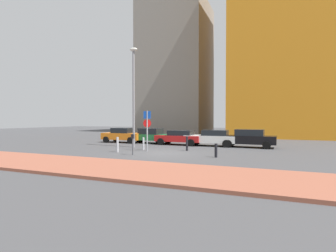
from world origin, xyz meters
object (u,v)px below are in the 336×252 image
parked_car_orange (123,135)px  parked_car_black (249,138)px  parked_car_green (150,135)px  traffic_bollard_far (117,145)px  parking_sign_post (147,126)px  traffic_bollard_mid (143,144)px  traffic_bollard_near (216,150)px  parked_car_white (211,138)px  street_lamp (134,90)px  parked_car_red (180,137)px  parking_meter (133,142)px  traffic_bollard_edge (187,144)px

parked_car_orange → parked_car_black: size_ratio=0.93×
parked_car_green → traffic_bollard_far: parked_car_green is taller
parking_sign_post → traffic_bollard_mid: (-0.64, 0.63, -1.40)m
parked_car_black → traffic_bollard_near: 6.96m
parked_car_orange → parked_car_white: (9.25, -0.07, -0.02)m
parked_car_white → traffic_bollard_mid: 6.49m
parked_car_orange → street_lamp: 6.40m
parked_car_orange → parked_car_black: bearing=-0.3°
parked_car_red → parked_car_white: bearing=1.7°
parked_car_green → street_lamp: (0.44, -4.03, 4.08)m
parked_car_red → parking_meter: size_ratio=3.20×
parked_car_orange → traffic_bollard_far: 7.97m
parked_car_orange → parking_sign_post: (5.65, -5.61, 1.11)m
traffic_bollard_near → traffic_bollard_mid: 6.33m
parked_car_black → traffic_bollard_mid: 8.89m
parked_car_green → traffic_bollard_edge: bearing=-41.4°
parked_car_green → parked_car_white: 6.35m
parking_sign_post → traffic_bollard_edge: size_ratio=2.74×
street_lamp → traffic_bollard_far: street_lamp is taller
parked_car_red → traffic_bollard_far: size_ratio=4.07×
parked_car_green → parked_car_red: bearing=-10.0°
parked_car_black → parking_meter: 10.29m
parked_car_red → traffic_bollard_near: parked_car_red is taller
traffic_bollard_far → traffic_bollard_edge: (4.42, 2.59, 0.01)m
parked_car_orange → parked_car_red: size_ratio=0.95×
parked_car_white → traffic_bollard_near: 7.05m
parking_meter → street_lamp: (-2.37, 4.30, 3.96)m
parked_car_green → parking_sign_post: parking_sign_post is taller
street_lamp → traffic_bollard_edge: (4.97, -0.74, -4.30)m
parked_car_green → traffic_bollard_near: (8.12, -7.31, -0.33)m
traffic_bollard_near → parked_car_red: bearing=125.4°
parked_car_orange → traffic_bollard_edge: size_ratio=3.81×
parked_car_orange → traffic_bollard_far: bearing=-60.5°
parked_car_green → parked_car_black: 9.50m
traffic_bollard_mid → parking_sign_post: bearing=-44.5°
parked_car_red → traffic_bollard_near: bearing=-54.6°
traffic_bollard_mid → parking_meter: bearing=-76.0°
parked_car_orange → traffic_bollard_edge: bearing=-27.5°
parked_car_red → parked_car_black: size_ratio=0.98×
parked_car_white → traffic_bollard_mid: (-4.24, -4.91, -0.26)m
parked_car_white → traffic_bollard_edge: (-0.91, -4.27, -0.20)m
parking_meter → traffic_bollard_near: bearing=10.9°
traffic_bollard_mid → traffic_bollard_far: size_ratio=0.90×
parking_meter → traffic_bollard_mid: bearing=104.0°
parked_car_orange → traffic_bollard_mid: 7.07m
street_lamp → traffic_bollard_far: bearing=-80.5°
parked_car_black → traffic_bollard_mid: size_ratio=4.60×
traffic_bollard_near → traffic_bollard_mid: (-6.03, 1.90, 0.06)m
parking_meter → parked_car_orange: bearing=126.0°
traffic_bollard_mid → traffic_bollard_edge: traffic_bollard_edge is taller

